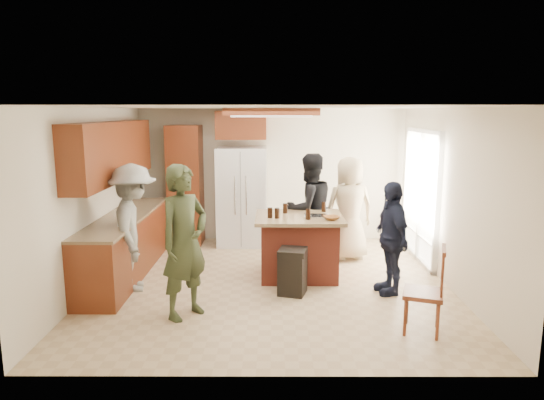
{
  "coord_description": "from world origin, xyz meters",
  "views": [
    {
      "loc": [
        0.02,
        -6.66,
        2.45
      ],
      "look_at": [
        0.01,
        0.4,
        1.15
      ],
      "focal_mm": 32.0,
      "sensor_mm": 36.0,
      "label": 1
    }
  ],
  "objects_px": {
    "person_counter": "(134,228)",
    "spindle_chair": "(425,294)",
    "trash_bin": "(293,271)",
    "person_side_right": "(391,238)",
    "person_behind_left": "(309,209)",
    "kitchen_island": "(299,246)",
    "person_behind_right": "(349,209)",
    "refrigerator": "(242,196)",
    "person_front_left": "(185,242)"
  },
  "relations": [
    {
      "from": "person_behind_right",
      "to": "spindle_chair",
      "type": "distance_m",
      "value": 2.81
    },
    {
      "from": "person_front_left",
      "to": "person_behind_right",
      "type": "xyz_separation_m",
      "value": [
        2.31,
        2.31,
        -0.06
      ]
    },
    {
      "from": "spindle_chair",
      "to": "refrigerator",
      "type": "bearing_deg",
      "value": 121.57
    },
    {
      "from": "person_behind_left",
      "to": "spindle_chair",
      "type": "xyz_separation_m",
      "value": [
        1.1,
        -2.55,
        -0.44
      ]
    },
    {
      "from": "kitchen_island",
      "to": "person_side_right",
      "type": "bearing_deg",
      "value": -28.14
    },
    {
      "from": "spindle_chair",
      "to": "person_side_right",
      "type": "bearing_deg",
      "value": 94.63
    },
    {
      "from": "person_behind_right",
      "to": "kitchen_island",
      "type": "xyz_separation_m",
      "value": [
        -0.88,
        -0.89,
        -0.39
      ]
    },
    {
      "from": "kitchen_island",
      "to": "person_behind_right",
      "type": "bearing_deg",
      "value": 45.44
    },
    {
      "from": "person_counter",
      "to": "spindle_chair",
      "type": "bearing_deg",
      "value": -123.19
    },
    {
      "from": "kitchen_island",
      "to": "spindle_chair",
      "type": "height_order",
      "value": "spindle_chair"
    },
    {
      "from": "spindle_chair",
      "to": "person_behind_right",
      "type": "bearing_deg",
      "value": 98.84
    },
    {
      "from": "trash_bin",
      "to": "spindle_chair",
      "type": "height_order",
      "value": "spindle_chair"
    },
    {
      "from": "person_front_left",
      "to": "person_counter",
      "type": "relative_size",
      "value": 1.05
    },
    {
      "from": "person_behind_left",
      "to": "trash_bin",
      "type": "xyz_separation_m",
      "value": [
        -0.32,
        -1.39,
        -0.58
      ]
    },
    {
      "from": "person_behind_left",
      "to": "kitchen_island",
      "type": "relative_size",
      "value": 1.4
    },
    {
      "from": "person_side_right",
      "to": "kitchen_island",
      "type": "distance_m",
      "value": 1.4
    },
    {
      "from": "person_behind_left",
      "to": "person_behind_right",
      "type": "relative_size",
      "value": 1.04
    },
    {
      "from": "spindle_chair",
      "to": "trash_bin",
      "type": "bearing_deg",
      "value": 140.93
    },
    {
      "from": "trash_bin",
      "to": "kitchen_island",
      "type": "bearing_deg",
      "value": 80.28
    },
    {
      "from": "person_side_right",
      "to": "spindle_chair",
      "type": "height_order",
      "value": "person_side_right"
    },
    {
      "from": "person_behind_left",
      "to": "spindle_chair",
      "type": "relative_size",
      "value": 1.8
    },
    {
      "from": "person_behind_right",
      "to": "spindle_chair",
      "type": "height_order",
      "value": "person_behind_right"
    },
    {
      "from": "refrigerator",
      "to": "trash_bin",
      "type": "xyz_separation_m",
      "value": [
        0.84,
        -2.52,
        -0.58
      ]
    },
    {
      "from": "person_behind_right",
      "to": "person_side_right",
      "type": "xyz_separation_m",
      "value": [
        0.33,
        -1.53,
        -0.09
      ]
    },
    {
      "from": "refrigerator",
      "to": "kitchen_island",
      "type": "distance_m",
      "value": 2.1
    },
    {
      "from": "person_side_right",
      "to": "person_front_left",
      "type": "bearing_deg",
      "value": -82.53
    },
    {
      "from": "person_front_left",
      "to": "person_behind_left",
      "type": "height_order",
      "value": "person_front_left"
    },
    {
      "from": "person_counter",
      "to": "person_behind_right",
      "type": "bearing_deg",
      "value": -78.82
    },
    {
      "from": "person_behind_right",
      "to": "trash_bin",
      "type": "distance_m",
      "value": 1.96
    },
    {
      "from": "person_behind_right",
      "to": "spindle_chair",
      "type": "bearing_deg",
      "value": 86.39
    },
    {
      "from": "person_behind_left",
      "to": "spindle_chair",
      "type": "height_order",
      "value": "person_behind_left"
    },
    {
      "from": "kitchen_island",
      "to": "trash_bin",
      "type": "relative_size",
      "value": 2.03
    },
    {
      "from": "person_front_left",
      "to": "trash_bin",
      "type": "xyz_separation_m",
      "value": [
        1.31,
        0.71,
        -0.6
      ]
    },
    {
      "from": "kitchen_island",
      "to": "spindle_chair",
      "type": "bearing_deg",
      "value": -54.99
    },
    {
      "from": "person_front_left",
      "to": "person_side_right",
      "type": "xyz_separation_m",
      "value": [
        2.64,
        0.77,
        -0.15
      ]
    },
    {
      "from": "person_counter",
      "to": "spindle_chair",
      "type": "height_order",
      "value": "person_counter"
    },
    {
      "from": "person_behind_right",
      "to": "refrigerator",
      "type": "bearing_deg",
      "value": -39.31
    },
    {
      "from": "person_behind_right",
      "to": "kitchen_island",
      "type": "relative_size",
      "value": 1.35
    },
    {
      "from": "person_behind_right",
      "to": "trash_bin",
      "type": "xyz_separation_m",
      "value": [
        -1.0,
        -1.59,
        -0.54
      ]
    },
    {
      "from": "person_behind_right",
      "to": "refrigerator",
      "type": "distance_m",
      "value": 2.05
    },
    {
      "from": "person_behind_left",
      "to": "trash_bin",
      "type": "height_order",
      "value": "person_behind_left"
    },
    {
      "from": "person_counter",
      "to": "kitchen_island",
      "type": "distance_m",
      "value": 2.39
    },
    {
      "from": "person_front_left",
      "to": "person_behind_left",
      "type": "bearing_deg",
      "value": 1.52
    },
    {
      "from": "person_side_right",
      "to": "refrigerator",
      "type": "height_order",
      "value": "refrigerator"
    },
    {
      "from": "person_side_right",
      "to": "trash_bin",
      "type": "distance_m",
      "value": 1.4
    },
    {
      "from": "refrigerator",
      "to": "spindle_chair",
      "type": "distance_m",
      "value": 4.34
    },
    {
      "from": "person_behind_right",
      "to": "person_behind_left",
      "type": "bearing_deg",
      "value": 4.01
    },
    {
      "from": "person_behind_right",
      "to": "person_counter",
      "type": "height_order",
      "value": "person_counter"
    },
    {
      "from": "kitchen_island",
      "to": "trash_bin",
      "type": "bearing_deg",
      "value": -99.72
    },
    {
      "from": "person_behind_right",
      "to": "person_counter",
      "type": "distance_m",
      "value": 3.47
    }
  ]
}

